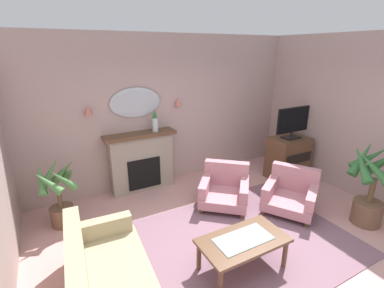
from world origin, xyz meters
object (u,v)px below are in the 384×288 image
object	(u,v)px
tv_flatscreen	(293,122)
potted_plant_tall_palm	(59,193)
mantel_vase_left	(155,121)
coffee_table	(243,243)
armchair_by_coffee_table	(291,193)
wall_mirror	(136,103)
wall_sconce_left	(88,110)
fireplace	(142,162)
floral_couch	(103,276)
potted_plant_corner_palm	(373,183)
wall_sconce_right	(178,102)
tv_cabinet	(288,158)
armchair_beside_couch	(225,188)

from	to	relation	value
tv_flatscreen	potted_plant_tall_palm	size ratio (longest dim) A/B	0.78
mantel_vase_left	coffee_table	distance (m)	2.78
armchair_by_coffee_table	wall_mirror	bearing A→B (deg)	134.27
wall_sconce_left	potted_plant_tall_palm	bearing A→B (deg)	-136.85
fireplace	floral_couch	size ratio (longest dim) A/B	0.77
fireplace	potted_plant_corner_palm	world-z (taller)	potted_plant_corner_palm
wall_sconce_right	tv_flatscreen	xyz separation A→B (m)	(2.05, -1.10, -0.41)
wall_sconce_left	coffee_table	size ratio (longest dim) A/B	0.13
tv_cabinet	potted_plant_corner_palm	distance (m)	1.83
armchair_by_coffee_table	mantel_vase_left	bearing A→B (deg)	132.11
fireplace	potted_plant_tall_palm	xyz separation A→B (m)	(-1.51, -0.52, -0.02)
coffee_table	tv_cabinet	distance (m)	2.99
mantel_vase_left	wall_sconce_left	world-z (taller)	wall_sconce_left
potted_plant_corner_palm	fireplace	bearing A→B (deg)	134.56
fireplace	tv_flatscreen	size ratio (longest dim) A/B	1.62
mantel_vase_left	wall_sconce_right	size ratio (longest dim) A/B	3.02
coffee_table	wall_sconce_right	bearing A→B (deg)	80.67
wall_mirror	floral_couch	distance (m)	3.04
fireplace	wall_sconce_right	distance (m)	1.38
potted_plant_corner_palm	potted_plant_tall_palm	distance (m)	4.83
armchair_by_coffee_table	tv_cabinet	size ratio (longest dim) A/B	1.24
mantel_vase_left	tv_cabinet	distance (m)	2.92
armchair_beside_couch	tv_cabinet	bearing A→B (deg)	7.56
tv_cabinet	potted_plant_tall_palm	size ratio (longest dim) A/B	0.83
coffee_table	mantel_vase_left	bearing A→B (deg)	92.28
wall_mirror	armchair_by_coffee_table	world-z (taller)	wall_mirror
coffee_table	potted_plant_tall_palm	world-z (taller)	potted_plant_tall_palm
wall_mirror	armchair_beside_couch	xyz separation A→B (m)	(1.11, -1.37, -1.40)
potted_plant_tall_palm	coffee_table	bearing A→B (deg)	-47.77
wall_sconce_right	floral_couch	size ratio (longest dim) A/B	0.08
mantel_vase_left	wall_mirror	bearing A→B (deg)	150.46
mantel_vase_left	wall_sconce_right	world-z (taller)	wall_sconce_right
fireplace	potted_plant_tall_palm	size ratio (longest dim) A/B	1.26
floral_couch	potted_plant_corner_palm	xyz separation A→B (m)	(3.97, -0.52, 0.38)
coffee_table	armchair_by_coffee_table	size ratio (longest dim) A/B	0.98
potted_plant_tall_palm	armchair_beside_couch	bearing A→B (deg)	-15.02
wall_mirror	wall_sconce_right	world-z (taller)	wall_mirror
mantel_vase_left	coffee_table	xyz separation A→B (m)	(0.10, -2.60, -0.98)
floral_couch	fireplace	bearing A→B (deg)	61.84
wall_sconce_left	potted_plant_tall_palm	distance (m)	1.43
fireplace	wall_mirror	world-z (taller)	wall_mirror
fireplace	armchair_beside_couch	distance (m)	1.68
mantel_vase_left	wall_mirror	distance (m)	0.49
floral_couch	tv_flatscreen	size ratio (longest dim) A/B	2.10
armchair_by_coffee_table	armchair_beside_couch	xyz separation A→B (m)	(-0.90, 0.70, 0.00)
wall_mirror	armchair_beside_couch	distance (m)	2.26
potted_plant_corner_palm	wall_mirror	bearing A→B (deg)	133.14
floral_couch	coffee_table	bearing A→B (deg)	-12.27
mantel_vase_left	floral_couch	bearing A→B (deg)	-124.04
tv_flatscreen	potted_plant_tall_palm	world-z (taller)	tv_flatscreen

